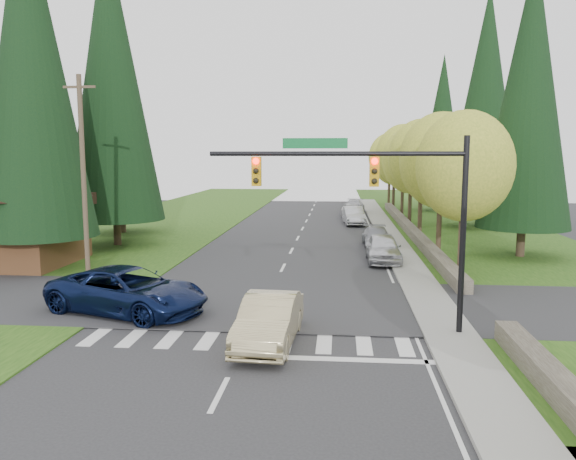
# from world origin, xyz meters

# --- Properties ---
(ground) EXTENTS (120.00, 120.00, 0.00)m
(ground) POSITION_xyz_m (0.00, 0.00, 0.00)
(ground) COLOR #28282B
(ground) RESTS_ON ground
(grass_east) EXTENTS (14.00, 110.00, 0.06)m
(grass_east) POSITION_xyz_m (13.00, 20.00, 0.03)
(grass_east) COLOR #224612
(grass_east) RESTS_ON ground
(grass_west) EXTENTS (14.00, 110.00, 0.06)m
(grass_west) POSITION_xyz_m (-13.00, 20.00, 0.03)
(grass_west) COLOR #224612
(grass_west) RESTS_ON ground
(cross_street) EXTENTS (120.00, 8.00, 0.10)m
(cross_street) POSITION_xyz_m (0.00, 8.00, 0.00)
(cross_street) COLOR #28282B
(cross_street) RESTS_ON ground
(sidewalk_east) EXTENTS (1.80, 80.00, 0.13)m
(sidewalk_east) POSITION_xyz_m (6.90, 22.00, 0.07)
(sidewalk_east) COLOR gray
(sidewalk_east) RESTS_ON ground
(curb_east) EXTENTS (0.20, 80.00, 0.13)m
(curb_east) POSITION_xyz_m (6.05, 22.00, 0.07)
(curb_east) COLOR gray
(curb_east) RESTS_ON ground
(stone_wall_north) EXTENTS (0.70, 40.00, 0.70)m
(stone_wall_north) POSITION_xyz_m (8.60, 30.00, 0.35)
(stone_wall_north) COLOR #4C4438
(stone_wall_north) RESTS_ON ground
(traffic_signal) EXTENTS (8.70, 0.37, 6.80)m
(traffic_signal) POSITION_xyz_m (4.37, 4.50, 4.98)
(traffic_signal) COLOR black
(traffic_signal) RESTS_ON ground
(brown_building) EXTENTS (8.40, 8.40, 5.40)m
(brown_building) POSITION_xyz_m (-15.00, 15.00, 3.14)
(brown_building) COLOR #4C2D19
(brown_building) RESTS_ON ground
(utility_pole) EXTENTS (1.60, 0.24, 10.00)m
(utility_pole) POSITION_xyz_m (-9.50, 12.00, 5.14)
(utility_pole) COLOR #473828
(utility_pole) RESTS_ON ground
(decid_tree_0) EXTENTS (4.80, 4.80, 8.37)m
(decid_tree_0) POSITION_xyz_m (9.20, 14.00, 5.60)
(decid_tree_0) COLOR #38281C
(decid_tree_0) RESTS_ON ground
(decid_tree_1) EXTENTS (5.20, 5.20, 8.80)m
(decid_tree_1) POSITION_xyz_m (9.30, 21.00, 5.80)
(decid_tree_1) COLOR #38281C
(decid_tree_1) RESTS_ON ground
(decid_tree_2) EXTENTS (5.00, 5.00, 8.82)m
(decid_tree_2) POSITION_xyz_m (9.10, 28.00, 5.93)
(decid_tree_2) COLOR #38281C
(decid_tree_2) RESTS_ON ground
(decid_tree_3) EXTENTS (5.00, 5.00, 8.55)m
(decid_tree_3) POSITION_xyz_m (9.20, 35.00, 5.66)
(decid_tree_3) COLOR #38281C
(decid_tree_3) RESTS_ON ground
(decid_tree_4) EXTENTS (5.40, 5.40, 9.18)m
(decid_tree_4) POSITION_xyz_m (9.30, 42.00, 6.06)
(decid_tree_4) COLOR #38281C
(decid_tree_4) RESTS_ON ground
(decid_tree_5) EXTENTS (4.80, 4.80, 8.30)m
(decid_tree_5) POSITION_xyz_m (9.10, 49.00, 5.53)
(decid_tree_5) COLOR #38281C
(decid_tree_5) RESTS_ON ground
(decid_tree_6) EXTENTS (5.20, 5.20, 8.86)m
(decid_tree_6) POSITION_xyz_m (9.20, 56.00, 5.86)
(decid_tree_6) COLOR #38281C
(decid_tree_6) RESTS_ON ground
(conifer_w_a) EXTENTS (6.12, 6.12, 19.80)m
(conifer_w_a) POSITION_xyz_m (-13.00, 14.00, 10.79)
(conifer_w_a) COLOR #38281C
(conifer_w_a) RESTS_ON ground
(conifer_w_b) EXTENTS (5.44, 5.44, 17.80)m
(conifer_w_b) POSITION_xyz_m (-16.00, 18.00, 9.79)
(conifer_w_b) COLOR #38281C
(conifer_w_b) RESTS_ON ground
(conifer_w_c) EXTENTS (6.46, 6.46, 20.80)m
(conifer_w_c) POSITION_xyz_m (-12.00, 22.00, 11.29)
(conifer_w_c) COLOR #38281C
(conifer_w_c) RESTS_ON ground
(conifer_w_e) EXTENTS (5.78, 5.78, 18.80)m
(conifer_w_e) POSITION_xyz_m (-14.00, 28.00, 10.29)
(conifer_w_e) COLOR #38281C
(conifer_w_e) RESTS_ON ground
(conifer_e_a) EXTENTS (5.44, 5.44, 17.80)m
(conifer_e_a) POSITION_xyz_m (14.00, 20.00, 9.79)
(conifer_e_a) COLOR #38281C
(conifer_e_a) RESTS_ON ground
(conifer_e_b) EXTENTS (6.12, 6.12, 19.80)m
(conifer_e_b) POSITION_xyz_m (15.00, 34.00, 10.79)
(conifer_e_b) COLOR #38281C
(conifer_e_b) RESTS_ON ground
(conifer_e_c) EXTENTS (5.10, 5.10, 16.80)m
(conifer_e_c) POSITION_xyz_m (14.00, 48.00, 9.29)
(conifer_e_c) COLOR #38281C
(conifer_e_c) RESTS_ON ground
(sedan_champagne) EXTENTS (1.96, 4.94, 1.60)m
(sedan_champagne) POSITION_xyz_m (0.80, 3.00, 0.80)
(sedan_champagne) COLOR #CDBC89
(sedan_champagne) RESTS_ON ground
(suv_navy) EXTENTS (7.10, 4.98, 1.80)m
(suv_navy) POSITION_xyz_m (-5.14, 6.07, 0.90)
(suv_navy) COLOR #0B1537
(suv_navy) RESTS_ON ground
(parked_car_a) EXTENTS (1.96, 4.74, 1.60)m
(parked_car_a) POSITION_xyz_m (5.60, 17.69, 0.80)
(parked_car_a) COLOR silver
(parked_car_a) RESTS_ON ground
(parked_car_b) EXTENTS (1.94, 4.56, 1.31)m
(parked_car_b) POSITION_xyz_m (5.60, 23.00, 0.66)
(parked_car_b) COLOR gray
(parked_car_b) RESTS_ON ground
(parked_car_c) EXTENTS (2.06, 4.84, 1.55)m
(parked_car_c) POSITION_xyz_m (4.35, 35.12, 0.78)
(parked_car_c) COLOR silver
(parked_car_c) RESTS_ON ground
(parked_car_d) EXTENTS (2.15, 4.55, 1.50)m
(parked_car_d) POSITION_xyz_m (4.26, 39.94, 0.75)
(parked_car_d) COLOR silver
(parked_car_d) RESTS_ON ground
(parked_car_e) EXTENTS (2.48, 5.14, 1.44)m
(parked_car_e) POSITION_xyz_m (4.61, 44.54, 0.72)
(parked_car_e) COLOR #A8A8AD
(parked_car_e) RESTS_ON ground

